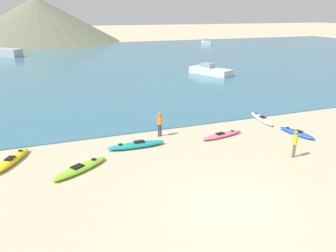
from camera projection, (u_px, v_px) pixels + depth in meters
ground_plane at (232, 206)px, 13.79m from camera, size 400.00×400.00×0.00m
bay_water at (87, 62)px, 53.43m from camera, size 160.00×70.00×0.06m
far_hill_midleft at (38, 20)px, 88.28m from camera, size 43.30×43.30×11.66m
kayak_on_sand_0 at (222, 135)px, 21.39m from camera, size 3.24×1.17×0.30m
kayak_on_sand_1 at (136, 145)px, 19.69m from camera, size 3.55×0.75×0.39m
kayak_on_sand_2 at (12, 160)px, 17.67m from camera, size 2.05×3.21×0.39m
kayak_on_sand_3 at (297, 133)px, 21.76m from camera, size 1.13×2.77×0.32m
kayak_on_sand_4 at (261, 119)px, 24.56m from camera, size 1.07×3.22×0.37m
kayak_on_sand_5 at (80, 168)px, 16.81m from camera, size 3.24×2.48×0.35m
person_near_foreground at (295, 142)px, 18.12m from camera, size 0.33×0.27×1.62m
person_near_waterline at (160, 123)px, 21.24m from camera, size 0.33×0.29×1.64m
moored_boat_0 at (210, 71)px, 42.50m from camera, size 4.16×6.09×1.39m
moored_boat_1 at (206, 43)px, 81.44m from camera, size 3.35×4.28×1.45m
moored_boat_3 at (9, 53)px, 59.82m from camera, size 4.99×5.31×1.37m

